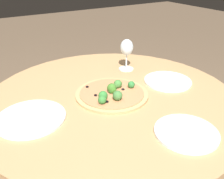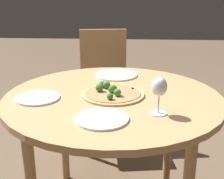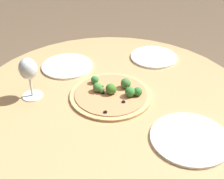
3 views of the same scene
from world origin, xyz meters
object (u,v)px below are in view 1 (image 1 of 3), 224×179
at_px(pizza, 112,93).
at_px(wine_glass, 127,49).
at_px(plate_far, 168,81).
at_px(plate_side, 31,118).
at_px(plate_near, 186,132).

height_order(pizza, wine_glass, wine_glass).
distance_m(pizza, wine_glass, 0.33).
relative_size(wine_glass, plate_far, 0.73).
relative_size(wine_glass, plate_side, 0.64).
xyz_separation_m(pizza, plate_far, (0.02, 0.30, -0.01)).
height_order(wine_glass, plate_near, wine_glass).
height_order(pizza, plate_side, pizza).
bearing_deg(plate_far, plate_near, -34.21).
xyz_separation_m(plate_far, plate_side, (-0.03, -0.65, 0.00)).
height_order(plate_near, plate_far, same).
xyz_separation_m(plate_near, plate_side, (-0.36, -0.42, 0.00)).
bearing_deg(pizza, plate_near, 11.64).
distance_m(pizza, plate_far, 0.30).
bearing_deg(plate_side, wine_glass, 110.19).
bearing_deg(plate_side, plate_far, 87.55).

